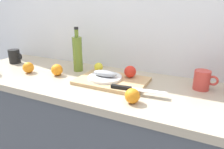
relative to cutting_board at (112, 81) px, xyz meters
The scene contains 14 objects.
back_wall 0.46m from the cutting_board, 101.22° to the left, with size 3.20×0.05×2.50m, color white.
kitchen_counter 0.46m from the cutting_board, 164.72° to the right, with size 2.00×0.60×0.90m.
cutting_board is the anchor object (origin of this frame).
white_plate 0.05m from the cutting_board, 168.99° to the right, with size 0.20×0.20×0.01m, color white.
fish_fillet 0.06m from the cutting_board, 168.99° to the right, with size 0.15×0.06×0.04m, color gray.
chef_knife 0.19m from the cutting_board, 33.33° to the right, with size 0.29×0.06×0.02m.
lemon_0 0.18m from the cutting_board, 145.81° to the left, with size 0.06×0.06×0.06m, color yellow.
tomato_0 0.12m from the cutting_board, 43.58° to the left, with size 0.07×0.07×0.07m, color red.
olive_oil_bottle 0.35m from the cutting_board, 161.73° to the left, with size 0.06×0.06×0.30m.
coffee_mug_1 0.50m from the cutting_board, 14.07° to the left, with size 0.13×0.09×0.11m.
coffee_mug_2 0.88m from the cutting_board, behind, with size 0.13×0.09×0.11m.
orange_0 0.29m from the cutting_board, 44.41° to the right, with size 0.07×0.07×0.07m, color orange.
orange_2 0.59m from the cutting_board, behind, with size 0.07×0.07×0.07m, color orange.
orange_3 0.38m from the cutting_board, behind, with size 0.07×0.07×0.07m, color orange.
Camera 1 is at (0.57, -1.03, 1.35)m, focal length 33.57 mm.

